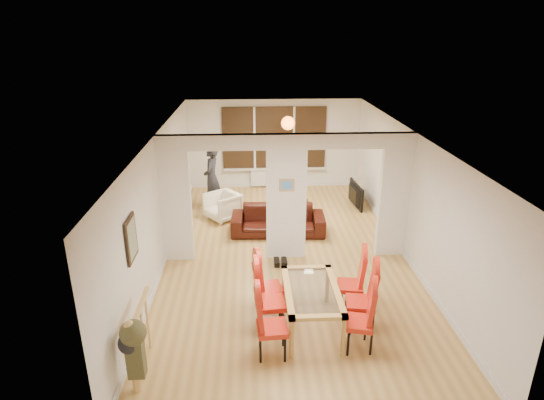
{
  "coord_description": "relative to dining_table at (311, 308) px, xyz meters",
  "views": [
    {
      "loc": [
        -0.71,
        -8.5,
        4.49
      ],
      "look_at": [
        -0.26,
        0.6,
        1.03
      ],
      "focal_mm": 30.0,
      "sensor_mm": 36.0,
      "label": 1
    }
  ],
  "objects": [
    {
      "name": "shoes",
      "position": [
        -0.34,
        2.07,
        -0.3
      ],
      "size": [
        0.26,
        0.28,
        0.11
      ],
      "primitive_type": null,
      "color": "black",
      "rests_on": "floor"
    },
    {
      "name": "room_walls",
      "position": [
        -0.21,
        2.46,
        0.95
      ],
      "size": [
        5.0,
        9.0,
        2.6
      ],
      "primitive_type": null,
      "color": "silver",
      "rests_on": "floor"
    },
    {
      "name": "wall_poster",
      "position": [
        -2.68,
        0.06,
        1.25
      ],
      "size": [
        0.04,
        0.52,
        0.67
      ],
      "primitive_type": "cube",
      "color": "gray",
      "rests_on": "room_walls"
    },
    {
      "name": "television",
      "position": [
        1.79,
        5.23,
        -0.04
      ],
      "size": [
        1.09,
        0.23,
        0.62
      ],
      "primitive_type": "imported",
      "rotation": [
        0.0,
        0.0,
        1.65
      ],
      "color": "black",
      "rests_on": "floor"
    },
    {
      "name": "coffee_table",
      "position": [
        0.15,
        5.02,
        -0.25
      ],
      "size": [
        0.93,
        0.51,
        0.21
      ],
      "primitive_type": null,
      "rotation": [
        0.0,
        0.0,
        -0.07
      ],
      "color": "#372313",
      "rests_on": "floor"
    },
    {
      "name": "bay_window_blinds",
      "position": [
        -0.21,
        6.9,
        1.15
      ],
      "size": [
        3.0,
        0.08,
        1.8
      ],
      "primitive_type": "cube",
      "color": "black",
      "rests_on": "room_walls"
    },
    {
      "name": "person",
      "position": [
        -1.92,
        5.21,
        0.5
      ],
      "size": [
        0.68,
        0.51,
        1.71
      ],
      "primitive_type": "imported",
      "rotation": [
        0.0,
        0.0,
        -1.74
      ],
      "color": "black",
      "rests_on": "floor"
    },
    {
      "name": "radiator",
      "position": [
        -0.21,
        6.86,
        -0.05
      ],
      "size": [
        1.4,
        0.08,
        0.5
      ],
      "primitive_type": "cube",
      "color": "white",
      "rests_on": "floor"
    },
    {
      "name": "pendant_light",
      "position": [
        0.09,
        5.76,
        1.8
      ],
      "size": [
        0.36,
        0.36,
        0.36
      ],
      "primitive_type": "sphere",
      "color": "orange",
      "rests_on": "room_walls"
    },
    {
      "name": "dining_chair_lc",
      "position": [
        -0.64,
        0.49,
        0.16
      ],
      "size": [
        0.49,
        0.49,
        1.03
      ],
      "primitive_type": null,
      "rotation": [
        0.0,
        0.0,
        0.23
      ],
      "color": "red",
      "rests_on": "floor"
    },
    {
      "name": "bowl",
      "position": [
        -0.02,
        5.03,
        -0.12
      ],
      "size": [
        0.23,
        0.23,
        0.06
      ],
      "primitive_type": "imported",
      "color": "#372313",
      "rests_on": "coffee_table"
    },
    {
      "name": "bottle",
      "position": [
        0.28,
        5.06,
        0.0
      ],
      "size": [
        0.08,
        0.08,
        0.3
      ],
      "primitive_type": "cylinder",
      "color": "#143F19",
      "rests_on": "coffee_table"
    },
    {
      "name": "dining_chair_lb",
      "position": [
        -0.64,
        -0.02,
        0.22
      ],
      "size": [
        0.5,
        0.5,
        1.14
      ],
      "primitive_type": null,
      "rotation": [
        0.0,
        0.0,
        0.1
      ],
      "color": "red",
      "rests_on": "floor"
    },
    {
      "name": "floor",
      "position": [
        -0.21,
        2.46,
        -0.35
      ],
      "size": [
        5.0,
        9.0,
        0.01
      ],
      "primitive_type": "cube",
      "color": "tan",
      "rests_on": "ground"
    },
    {
      "name": "dining_table",
      "position": [
        0.0,
        0.0,
        0.0
      ],
      "size": [
        0.85,
        1.51,
        0.71
      ],
      "primitive_type": null,
      "color": "#BE8F46",
      "rests_on": "floor"
    },
    {
      "name": "dining_chair_ra",
      "position": [
        0.62,
        -0.53,
        0.17
      ],
      "size": [
        0.5,
        0.5,
        1.04
      ],
      "primitive_type": null,
      "rotation": [
        0.0,
        0.0,
        -0.23
      ],
      "color": "red",
      "rests_on": "floor"
    },
    {
      "name": "dining_chair_rb",
      "position": [
        0.76,
        -0.05,
        0.19
      ],
      "size": [
        0.49,
        0.49,
        1.08
      ],
      "primitive_type": null,
      "rotation": [
        0.0,
        0.0,
        -0.15
      ],
      "color": "red",
      "rests_on": "floor"
    },
    {
      "name": "dining_chair_rc",
      "position": [
        0.71,
        0.48,
        0.18
      ],
      "size": [
        0.49,
        0.49,
        1.06
      ],
      "primitive_type": null,
      "rotation": [
        0.0,
        0.0,
        -0.17
      ],
      "color": "red",
      "rests_on": "floor"
    },
    {
      "name": "armchair",
      "position": [
        -1.62,
        4.5,
        -0.01
      ],
      "size": [
        1.03,
        1.03,
        0.68
      ],
      "primitive_type": "imported",
      "rotation": [
        0.0,
        0.0,
        -0.92
      ],
      "color": "white",
      "rests_on": "floor"
    },
    {
      "name": "sofa",
      "position": [
        -0.3,
        3.61,
        -0.04
      ],
      "size": [
        2.18,
        0.94,
        0.63
      ],
      "primitive_type": "imported",
      "rotation": [
        0.0,
        0.0,
        -0.05
      ],
      "color": "black",
      "rests_on": "floor"
    },
    {
      "name": "pillar_photo",
      "position": [
        -0.21,
        2.36,
        1.25
      ],
      "size": [
        0.3,
        0.03,
        0.25
      ],
      "primitive_type": "cube",
      "color": "#4C8CD8",
      "rests_on": "divider_wall"
    },
    {
      "name": "stair_newel",
      "position": [
        -2.46,
        -0.74,
        0.2
      ],
      "size": [
        0.4,
        1.2,
        1.1
      ],
      "primitive_type": null,
      "color": "tan",
      "rests_on": "floor"
    },
    {
      "name": "divider_wall",
      "position": [
        -0.21,
        2.46,
        0.95
      ],
      "size": [
        5.0,
        0.18,
        2.6
      ],
      "primitive_type": "cube",
      "color": "white",
      "rests_on": "floor"
    },
    {
      "name": "dining_chair_la",
      "position": [
        -0.65,
        -0.61,
        0.18
      ],
      "size": [
        0.46,
        0.46,
        1.07
      ],
      "primitive_type": null,
      "rotation": [
        0.0,
        0.0,
        0.08
      ],
      "color": "red",
      "rests_on": "floor"
    }
  ]
}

